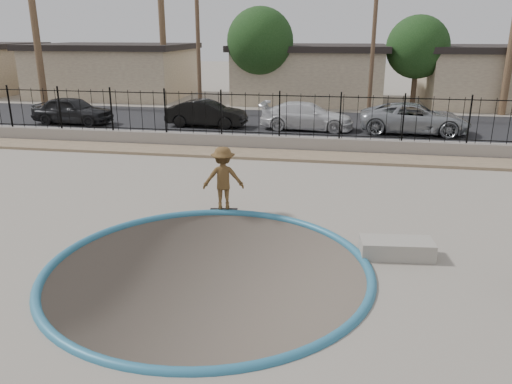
{
  "coord_description": "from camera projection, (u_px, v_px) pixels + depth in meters",
  "views": [
    {
      "loc": [
        2.71,
        -10.3,
        4.85
      ],
      "look_at": [
        0.5,
        2.0,
        0.8
      ],
      "focal_mm": 35.0,
      "sensor_mm": 36.0,
      "label": 1
    }
  ],
  "objects": [
    {
      "name": "coping_ring",
      "position": [
        208.0,
        269.0,
        10.66
      ],
      "size": [
        7.04,
        7.04,
        0.2
      ],
      "primitive_type": "torus",
      "color": "teal",
      "rests_on": "ground"
    },
    {
      "name": "skater",
      "position": [
        223.0,
        182.0,
        13.77
      ],
      "size": [
        1.25,
        0.89,
        1.76
      ],
      "primitive_type": "imported",
      "rotation": [
        0.0,
        0.0,
        3.37
      ],
      "color": "brown",
      "rests_on": "ground"
    },
    {
      "name": "fence",
      "position": [
        280.0,
        115.0,
        20.78
      ],
      "size": [
        40.0,
        0.04,
        1.8
      ],
      "color": "black",
      "rests_on": "retaining_wall"
    },
    {
      "name": "utility_pole_mid",
      "position": [
        374.0,
        29.0,
        27.18
      ],
      "size": [
        1.7,
        0.24,
        9.5
      ],
      "color": "#473323",
      "rests_on": "ground"
    },
    {
      "name": "street_tree_left",
      "position": [
        260.0,
        41.0,
        32.34
      ],
      "size": [
        4.32,
        4.32,
        6.36
      ],
      "color": "#473323",
      "rests_on": "ground"
    },
    {
      "name": "concrete_ledge",
      "position": [
        397.0,
        248.0,
        11.18
      ],
      "size": [
        1.66,
        0.86,
        0.4
      ],
      "primitive_type": "cube",
      "rotation": [
        0.0,
        0.0,
        0.11
      ],
      "color": "gray",
      "rests_on": "ground"
    },
    {
      "name": "car_b",
      "position": [
        207.0,
        113.0,
        26.05
      ],
      "size": [
        4.2,
        1.57,
        1.37
      ],
      "primitive_type": "imported",
      "rotation": [
        0.0,
        0.0,
        1.54
      ],
      "color": "black",
      "rests_on": "street"
    },
    {
      "name": "house_center",
      "position": [
        310.0,
        73.0,
        35.8
      ],
      "size": [
        10.6,
        8.6,
        3.9
      ],
      "color": "tan",
      "rests_on": "ground"
    },
    {
      "name": "retaining_wall",
      "position": [
        279.0,
        143.0,
        21.15
      ],
      "size": [
        42.0,
        0.45,
        0.6
      ],
      "primitive_type": "cube",
      "color": "gray",
      "rests_on": "ground"
    },
    {
      "name": "car_c",
      "position": [
        307.0,
        116.0,
        25.29
      ],
      "size": [
        4.78,
        2.14,
        1.36
      ],
      "primitive_type": "imported",
      "rotation": [
        0.0,
        0.0,
        1.52
      ],
      "color": "silver",
      "rests_on": "street"
    },
    {
      "name": "palm_mid",
      "position": [
        161.0,
        2.0,
        33.68
      ],
      "size": [
        2.3,
        2.3,
        9.3
      ],
      "color": "brown",
      "rests_on": "ground"
    },
    {
      "name": "street",
      "position": [
        295.0,
        122.0,
        27.51
      ],
      "size": [
        90.0,
        8.0,
        0.04
      ],
      "primitive_type": "cube",
      "color": "black",
      "rests_on": "ground"
    },
    {
      "name": "utility_pole_left",
      "position": [
        198.0,
        33.0,
        28.94
      ],
      "size": [
        1.7,
        0.24,
        9.0
      ],
      "color": "#473323",
      "rests_on": "ground"
    },
    {
      "name": "street_tree_mid",
      "position": [
        418.0,
        47.0,
        31.7
      ],
      "size": [
        3.96,
        3.96,
        5.83
      ],
      "color": "#473323",
      "rests_on": "ground"
    },
    {
      "name": "car_a",
      "position": [
        73.0,
        110.0,
        26.79
      ],
      "size": [
        4.38,
        1.97,
        1.46
      ],
      "primitive_type": "imported",
      "rotation": [
        0.0,
        0.0,
        1.51
      ],
      "color": "black",
      "rests_on": "street"
    },
    {
      "name": "house_west",
      "position": [
        114.0,
        70.0,
        38.32
      ],
      "size": [
        11.6,
        8.6,
        3.9
      ],
      "color": "tan",
      "rests_on": "ground"
    },
    {
      "name": "skateboard",
      "position": [
        224.0,
        210.0,
        14.02
      ],
      "size": [
        0.79,
        0.32,
        0.07
      ],
      "rotation": [
        0.0,
        0.0,
        0.17
      ],
      "color": "black",
      "rests_on": "ground"
    },
    {
      "name": "bowl_pit",
      "position": [
        208.0,
        269.0,
        10.66
      ],
      "size": [
        6.84,
        6.84,
        1.8
      ],
      "primitive_type": null,
      "color": "#4E453C",
      "rests_on": "ground"
    },
    {
      "name": "rock_strip",
      "position": [
        275.0,
        155.0,
        20.19
      ],
      "size": [
        42.0,
        1.6,
        0.11
      ],
      "primitive_type": "cube",
      "color": "#9E8467",
      "rests_on": "ground"
    },
    {
      "name": "ground",
      "position": [
        284.0,
        165.0,
        23.17
      ],
      "size": [
        120.0,
        120.0,
        2.2
      ],
      "primitive_type": "cube",
      "color": "gray",
      "rests_on": "ground"
    },
    {
      "name": "car_d",
      "position": [
        414.0,
        118.0,
        24.39
      ],
      "size": [
        5.34,
        2.67,
        1.45
      ],
      "primitive_type": "imported",
      "rotation": [
        0.0,
        0.0,
        1.52
      ],
      "color": "#9A9EA3",
      "rests_on": "street"
    }
  ]
}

